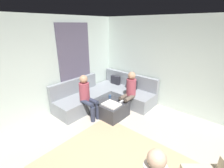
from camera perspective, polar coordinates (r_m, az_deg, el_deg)
wall_back at (r=4.80m, az=25.91°, el=5.29°), size 6.00×0.12×2.70m
wall_left at (r=4.52m, az=-27.15°, el=4.21°), size 0.12×6.00×2.70m
curtain_panel at (r=5.07m, az=-13.00°, el=6.41°), size 0.06×1.10×2.50m
area_rug at (r=3.27m, az=1.71°, el=-27.95°), size 2.60×2.20×0.01m
sectional_couch at (r=5.21m, az=-1.98°, el=-3.97°), size 2.10×2.55×0.87m
ottoman at (r=4.54m, az=-0.18°, el=-8.99°), size 0.76×0.76×0.42m
folded_blanket at (r=4.29m, az=-0.23°, el=-7.36°), size 0.44×0.36×0.04m
coffee_mug at (r=4.67m, az=-0.79°, el=-4.53°), size 0.08×0.08×0.10m
game_remote at (r=4.48m, az=3.42°, el=-6.19°), size 0.05×0.15×0.02m
person_on_couch_back at (r=4.62m, az=6.19°, el=-2.36°), size 0.30×0.60×1.20m
person_on_couch_side at (r=4.37m, az=-9.02°, el=-3.90°), size 0.60×0.30×1.20m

